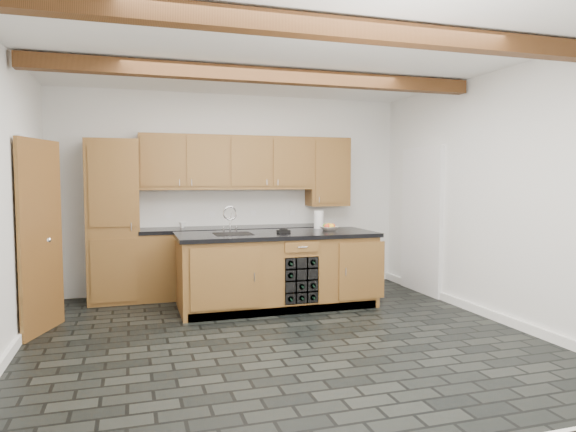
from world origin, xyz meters
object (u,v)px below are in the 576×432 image
kitchen_scale (284,231)px  paper_towel (319,220)px  island (278,270)px  fruit_bowl (329,228)px

kitchen_scale → paper_towel: paper_towel is taller
island → kitchen_scale: 0.49m
paper_towel → kitchen_scale: bearing=-146.3°
paper_towel → fruit_bowl: bearing=-84.0°
island → paper_towel: paper_towel is taller
fruit_bowl → paper_towel: size_ratio=0.93×
fruit_bowl → island: bearing=-174.6°
island → fruit_bowl: bearing=5.4°
island → kitchen_scale: size_ratio=15.27×
island → kitchen_scale: kitchen_scale is taller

